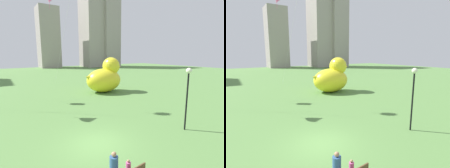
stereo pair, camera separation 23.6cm
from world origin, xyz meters
TOP-DOWN VIEW (x-y plane):
  - ground_plane at (0.00, 0.00)m, footprint 140.00×140.00m
  - person_adult at (-1.05, -3.54)m, footprint 0.39×0.39m
  - person_child at (-0.30, -3.62)m, footprint 0.24×0.24m
  - giant_inflatable_duck at (8.66, 13.14)m, footprint 6.29×4.04m
  - lamppost at (6.69, -1.83)m, footprint 0.41×0.41m
  - city_skyline at (9.47, 60.74)m, footprint 79.97×16.94m

SIDE VIEW (x-z plane):
  - ground_plane at x=0.00m, z-range 0.00..0.00m
  - person_child at x=-0.30m, z-range 0.05..1.03m
  - person_adult at x=-1.05m, z-range 0.08..1.66m
  - giant_inflatable_duck at x=8.66m, z-range -0.39..4.82m
  - lamppost at x=6.69m, z-range 1.04..5.79m
  - city_skyline at x=9.47m, z-range -2.71..37.10m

